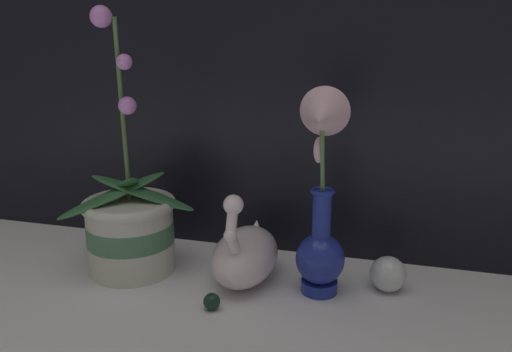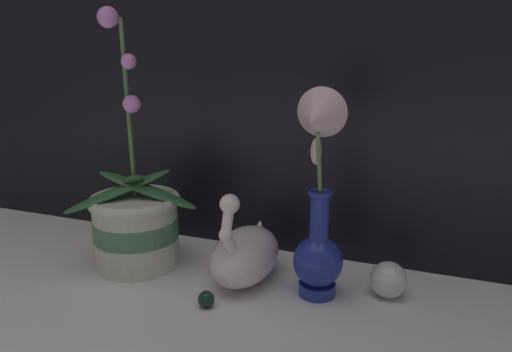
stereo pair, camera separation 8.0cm
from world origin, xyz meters
TOP-DOWN VIEW (x-y plane):
  - ground_plane at (0.00, 0.00)m, footprint 2.80×2.80m
  - orchid_potted_plant at (-0.22, 0.12)m, footprint 0.23×0.20m
  - swan_figurine at (-0.00, 0.13)m, footprint 0.11×0.20m
  - blue_vase at (0.14, 0.11)m, footprint 0.09×0.12m
  - glass_sphere at (0.25, 0.16)m, footprint 0.06×0.06m
  - glass_bauble at (-0.02, 0.02)m, footprint 0.03×0.03m

SIDE VIEW (x-z plane):
  - ground_plane at x=0.00m, z-range 0.00..0.00m
  - glass_bauble at x=-0.02m, z-range 0.00..0.03m
  - glass_sphere at x=0.25m, z-range 0.00..0.06m
  - swan_figurine at x=0.00m, z-range -0.04..0.15m
  - orchid_potted_plant at x=-0.22m, z-range -0.15..0.33m
  - blue_vase at x=0.14m, z-range -0.02..0.34m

